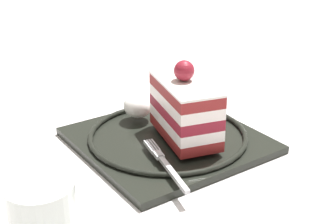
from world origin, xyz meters
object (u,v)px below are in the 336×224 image
at_px(dessert_plate, 168,138).
at_px(whipped_cream_dollop, 138,105).
at_px(cake_slice, 185,108).
at_px(fork, 165,163).

relative_size(dessert_plate, whipped_cream_dollop, 5.96).
bearing_deg(cake_slice, fork, 30.50).
bearing_deg(dessert_plate, whipped_cream_dollop, -91.49).
bearing_deg(whipped_cream_dollop, fork, 65.07).
xyz_separation_m(dessert_plate, cake_slice, (-0.01, 0.02, 0.05)).
relative_size(cake_slice, whipped_cream_dollop, 3.16).
bearing_deg(whipped_cream_dollop, cake_slice, 95.50).
distance_m(dessert_plate, whipped_cream_dollop, 0.07).
xyz_separation_m(dessert_plate, fork, (0.06, 0.06, 0.01)).
bearing_deg(whipped_cream_dollop, dessert_plate, 88.51).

